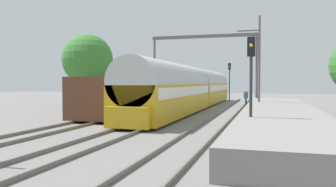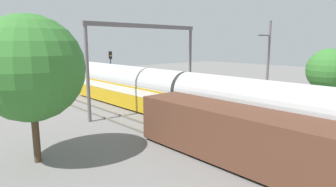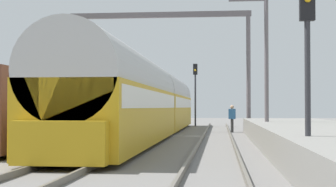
% 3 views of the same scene
% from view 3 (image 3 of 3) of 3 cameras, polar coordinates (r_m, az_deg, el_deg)
% --- Properties ---
extents(ground, '(120.00, 120.00, 0.00)m').
position_cam_3_polar(ground, '(17.58, -7.40, -6.71)').
color(ground, slate).
extents(track_west, '(1.52, 60.00, 0.16)m').
position_cam_3_polar(track_west, '(17.57, -7.40, -6.45)').
color(track_west, '#676157').
rests_on(track_west, ground).
extents(track_east, '(1.52, 60.00, 0.16)m').
position_cam_3_polar(track_east, '(17.12, 5.18, -6.59)').
color(track_east, '#676157').
rests_on(track_east, ground).
extents(platform, '(4.40, 28.00, 0.90)m').
position_cam_3_polar(platform, '(19.43, 16.60, -4.83)').
color(platform, gray).
rests_on(platform, ground).
extents(passenger_train, '(2.93, 32.85, 3.82)m').
position_cam_3_polar(passenger_train, '(29.22, -2.08, -0.77)').
color(passenger_train, gold).
rests_on(passenger_train, ground).
extents(freight_car, '(2.80, 13.00, 2.70)m').
position_cam_3_polar(freight_car, '(22.52, -14.46, -1.78)').
color(freight_car, '#563323').
rests_on(freight_car, ground).
extents(person_crossing, '(0.45, 0.34, 1.73)m').
position_cam_3_polar(person_crossing, '(33.16, 7.03, -2.48)').
color(person_crossing, '#323232').
rests_on(person_crossing, ground).
extents(railway_signal_near, '(0.36, 0.30, 4.60)m').
position_cam_3_polar(railway_signal_near, '(13.07, 15.02, 4.56)').
color(railway_signal_near, '#2D2D33').
rests_on(railway_signal_near, ground).
extents(railway_signal_far, '(0.36, 0.30, 5.21)m').
position_cam_3_polar(railway_signal_far, '(43.44, 3.01, 0.78)').
color(railway_signal_far, '#2D2D33').
rests_on(railway_signal_far, ground).
extents(catenary_gantry, '(12.00, 0.28, 7.86)m').
position_cam_3_polar(catenary_gantry, '(34.39, -0.95, 5.16)').
color(catenary_gantry, '#655D62').
rests_on(catenary_gantry, ground).
extents(catenary_pole_east_mid, '(1.90, 0.20, 8.00)m').
position_cam_3_polar(catenary_pole_east_mid, '(25.61, 10.61, 4.24)').
color(catenary_pole_east_mid, '#655D62').
rests_on(catenary_pole_east_mid, ground).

